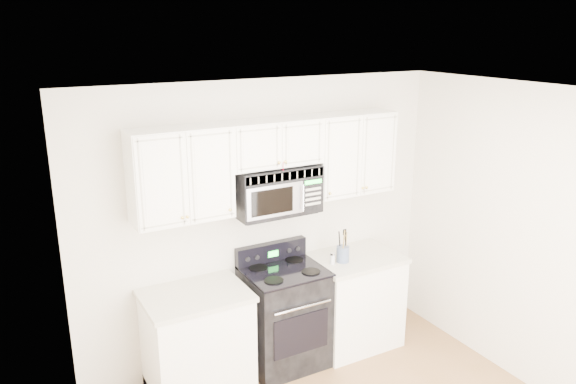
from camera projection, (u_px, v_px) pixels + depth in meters
room at (384, 301)px, 3.66m from camera, size 3.51×3.51×2.61m
base_cabinet_left at (197, 346)px, 4.75m from camera, size 0.86×0.65×0.92m
base_cabinet_right at (353, 303)px, 5.49m from camera, size 0.86×0.65×0.92m
range at (284, 315)px, 5.13m from camera, size 0.70×0.64×1.11m
upper_cabinets at (272, 159)px, 4.81m from camera, size 2.44×0.37×0.75m
microwave at (276, 190)px, 4.87m from camera, size 0.75×0.43×0.42m
utensil_crock at (343, 253)px, 5.20m from camera, size 0.12×0.12×0.32m
shaker_salt at (338, 256)px, 5.22m from camera, size 0.04×0.04×0.09m
shaker_pepper at (332, 258)px, 5.15m from camera, size 0.05×0.05×0.11m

